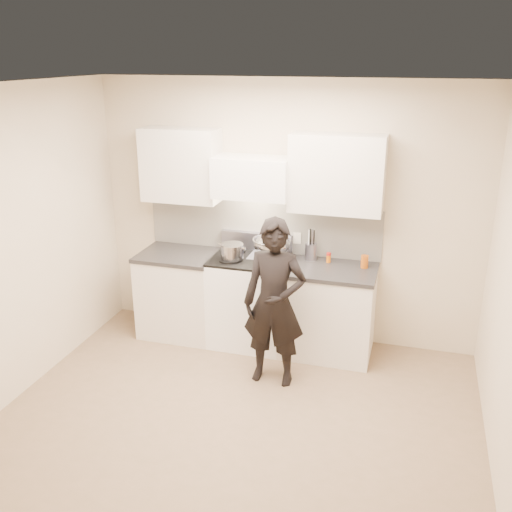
# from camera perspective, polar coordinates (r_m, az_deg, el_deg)

# --- Properties ---
(ground_plane) EXTENTS (4.00, 4.00, 0.00)m
(ground_plane) POSITION_cam_1_polar(r_m,az_deg,el_deg) (4.96, -2.12, -16.35)
(ground_plane) COLOR #846A51
(room_shell) EXTENTS (4.04, 3.54, 2.70)m
(room_shell) POSITION_cam_1_polar(r_m,az_deg,el_deg) (4.58, -1.61, 2.92)
(room_shell) COLOR beige
(room_shell) RESTS_ON ground
(stove) EXTENTS (0.76, 0.65, 0.96)m
(stove) POSITION_cam_1_polar(r_m,az_deg,el_deg) (5.98, -0.66, -4.40)
(stove) COLOR white
(stove) RESTS_ON ground
(counter_right) EXTENTS (0.92, 0.67, 0.92)m
(counter_right) POSITION_cam_1_polar(r_m,az_deg,el_deg) (5.83, 7.21, -5.42)
(counter_right) COLOR silver
(counter_right) RESTS_ON ground
(counter_left) EXTENTS (0.82, 0.67, 0.92)m
(counter_left) POSITION_cam_1_polar(r_m,az_deg,el_deg) (6.24, -7.55, -3.67)
(counter_left) COLOR silver
(counter_left) RESTS_ON ground
(wok) EXTENTS (0.40, 0.48, 0.32)m
(wok) POSITION_cam_1_polar(r_m,az_deg,el_deg) (5.84, 1.59, 1.21)
(wok) COLOR #A9A8B0
(wok) RESTS_ON stove
(stock_pot) EXTENTS (0.32, 0.28, 0.15)m
(stock_pot) POSITION_cam_1_polar(r_m,az_deg,el_deg) (5.73, -2.38, 0.48)
(stock_pot) COLOR #A9A8B0
(stock_pot) RESTS_ON stove
(utensil_crock) EXTENTS (0.12, 0.12, 0.32)m
(utensil_crock) POSITION_cam_1_polar(r_m,az_deg,el_deg) (5.83, 5.51, 0.57)
(utensil_crock) COLOR #9E9FB6
(utensil_crock) RESTS_ON counter_right
(spice_jar) EXTENTS (0.05, 0.05, 0.10)m
(spice_jar) POSITION_cam_1_polar(r_m,az_deg,el_deg) (5.78, 7.27, -0.15)
(spice_jar) COLOR #D26107
(spice_jar) RESTS_ON counter_right
(oil_glass) EXTENTS (0.07, 0.07, 0.13)m
(oil_glass) POSITION_cam_1_polar(r_m,az_deg,el_deg) (5.69, 10.80, -0.56)
(oil_glass) COLOR #A54B0E
(oil_glass) RESTS_ON counter_right
(person) EXTENTS (0.58, 0.38, 1.57)m
(person) POSITION_cam_1_polar(r_m,az_deg,el_deg) (5.16, 1.86, -4.74)
(person) COLOR black
(person) RESTS_ON ground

